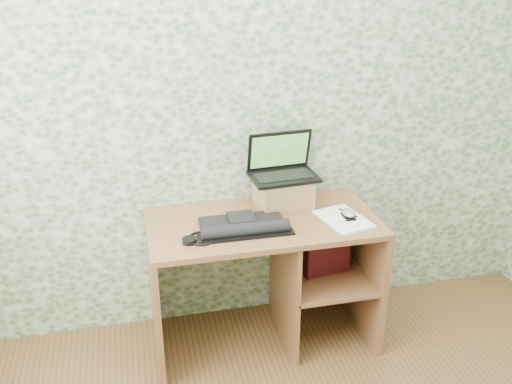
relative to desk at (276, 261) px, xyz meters
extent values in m
plane|color=silver|center=(-0.08, 0.28, 0.82)|extent=(3.50, 0.00, 3.50)
cube|color=brown|center=(-0.08, -0.03, 0.25)|extent=(1.20, 0.60, 0.03)
cube|color=brown|center=(-0.66, -0.03, -0.12)|extent=(0.03, 0.60, 0.72)
cube|color=brown|center=(0.51, -0.03, -0.12)|extent=(0.03, 0.60, 0.72)
cube|color=brown|center=(0.04, -0.03, -0.12)|extent=(0.02, 0.56, 0.72)
cube|color=brown|center=(0.27, -0.03, -0.10)|extent=(0.46, 0.56, 0.02)
cube|color=brown|center=(0.28, 0.26, -0.12)|extent=(0.48, 0.02, 0.72)
cube|color=#A07748|center=(0.07, 0.12, 0.35)|extent=(0.30, 0.25, 0.17)
cube|color=black|center=(0.07, 0.12, 0.44)|extent=(0.37, 0.27, 0.02)
cube|color=black|center=(0.07, 0.11, 0.45)|extent=(0.31, 0.16, 0.00)
cube|color=black|center=(0.07, 0.21, 0.56)|extent=(0.36, 0.08, 0.22)
cube|color=#19591B|center=(0.07, 0.21, 0.56)|extent=(0.32, 0.07, 0.19)
cube|color=black|center=(-0.20, -0.06, 0.29)|extent=(0.42, 0.16, 0.03)
cube|color=black|center=(-0.20, -0.06, 0.30)|extent=(0.14, 0.14, 0.05)
cylinder|color=black|center=(-0.20, -0.17, 0.30)|extent=(0.44, 0.07, 0.07)
cube|color=black|center=(-0.20, -0.17, 0.27)|extent=(0.48, 0.10, 0.01)
torus|color=black|center=(-0.42, -0.16, 0.28)|extent=(0.18, 0.18, 0.01)
cylinder|color=black|center=(-0.48, -0.18, 0.28)|extent=(0.07, 0.07, 0.02)
cylinder|color=black|center=(-0.36, -0.14, 0.28)|extent=(0.07, 0.07, 0.02)
cube|color=white|center=(0.33, -0.12, 0.28)|extent=(0.27, 0.34, 0.01)
ellipsoid|color=silver|center=(0.35, -0.12, 0.30)|extent=(0.06, 0.10, 0.03)
cylinder|color=black|center=(0.37, -0.07, 0.29)|extent=(0.07, 0.12, 0.01)
cube|color=maroon|center=(0.28, -0.03, 0.06)|extent=(0.27, 0.12, 0.31)
camera|label=1|loc=(-0.71, -2.60, 1.61)|focal=40.00mm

